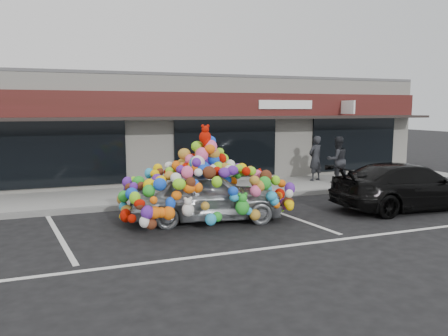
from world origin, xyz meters
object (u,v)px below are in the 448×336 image
object	(u,v)px
toy_car	(207,189)
black_sedan	(408,186)
pedestrian_a	(315,158)
pedestrian_b	(337,160)

from	to	relation	value
toy_car	black_sedan	xyz separation A→B (m)	(6.07, -0.82, -0.16)
toy_car	pedestrian_a	xyz separation A→B (m)	(5.80, 3.87, 0.18)
toy_car	pedestrian_a	bearing A→B (deg)	-46.33
black_sedan	pedestrian_b	xyz separation A→B (m)	(0.22, 3.94, 0.35)
black_sedan	pedestrian_a	xyz separation A→B (m)	(-0.27, 4.70, 0.35)
black_sedan	pedestrian_b	distance (m)	3.96
black_sedan	pedestrian_a	distance (m)	4.72
toy_car	pedestrian_a	distance (m)	6.97
toy_car	black_sedan	world-z (taller)	toy_car
pedestrian_a	pedestrian_b	distance (m)	0.90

